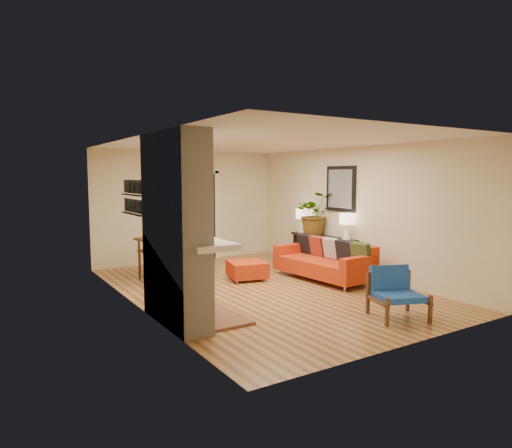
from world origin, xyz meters
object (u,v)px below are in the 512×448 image
object	(u,v)px
lamp_near	(347,223)
dining_table	(169,246)
houseplant	(315,213)
sofa	(326,261)
ottoman	(247,269)
console_table	(323,243)
blue_chair	(395,290)
lamp_far	(302,218)

from	to	relation	value
lamp_near	dining_table	bearing A→B (deg)	154.23
lamp_near	houseplant	bearing A→B (deg)	90.57
sofa	lamp_near	xyz separation A→B (m)	(0.58, 0.05, 0.71)
houseplant	lamp_near	bearing A→B (deg)	-89.43
ottoman	console_table	distance (m)	1.95
blue_chair	lamp_far	size ratio (longest dim) A/B	1.63
sofa	lamp_far	size ratio (longest dim) A/B	3.89
sofa	blue_chair	bearing A→B (deg)	-107.59
ottoman	houseplant	distance (m)	2.16
sofa	lamp_near	distance (m)	0.92
houseplant	ottoman	bearing A→B (deg)	-172.14
ottoman	houseplant	xyz separation A→B (m)	(1.90, 0.26, 0.99)
sofa	lamp_near	size ratio (longest dim) A/B	3.89
console_table	lamp_far	world-z (taller)	lamp_far
blue_chair	lamp_near	xyz separation A→B (m)	(1.34, 2.43, 0.67)
lamp_near	houseplant	size ratio (longest dim) A/B	0.57
lamp_far	houseplant	distance (m)	0.48
console_table	blue_chair	bearing A→B (deg)	-112.87
dining_table	console_table	world-z (taller)	dining_table
lamp_far	console_table	bearing A→B (deg)	-90.00
ottoman	dining_table	distance (m)	1.59
dining_table	lamp_far	distance (m)	3.23
sofa	blue_chair	world-z (taller)	sofa
sofa	ottoman	world-z (taller)	sofa
console_table	houseplant	xyz separation A→B (m)	(-0.01, 0.26, 0.62)
blue_chair	console_table	world-z (taller)	console_table
console_table	houseplant	distance (m)	0.67
blue_chair	dining_table	distance (m)	4.40
lamp_near	houseplant	xyz separation A→B (m)	(-0.01, 1.00, 0.13)
ottoman	blue_chair	size ratio (longest dim) A/B	0.95
console_table	dining_table	bearing A→B (deg)	165.79
sofa	blue_chair	xyz separation A→B (m)	(-0.76, -2.39, 0.03)
blue_chair	lamp_near	world-z (taller)	lamp_near
ottoman	sofa	bearing A→B (deg)	-30.38
blue_chair	lamp_far	distance (m)	4.17
lamp_near	console_table	bearing A→B (deg)	90.00
ottoman	dining_table	size ratio (longest dim) A/B	0.44
blue_chair	houseplant	distance (m)	3.76
dining_table	sofa	bearing A→B (deg)	-31.26
lamp_far	houseplant	size ratio (longest dim) A/B	0.57
ottoman	dining_table	world-z (taller)	dining_table
sofa	dining_table	size ratio (longest dim) A/B	1.11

